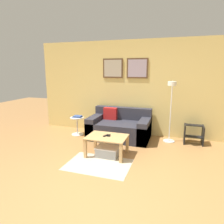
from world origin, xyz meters
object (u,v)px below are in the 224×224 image
book_stack (78,116)px  storage_bin (108,151)px  coffee_table (107,140)px  side_table (77,124)px  step_stool (194,134)px  remote_control (106,135)px  floor_lamp (171,105)px  cell_phone (109,135)px  couch (120,128)px

book_stack → storage_bin: bearing=-40.5°
book_stack → coffee_table: bearing=-40.4°
storage_bin → side_table: (-1.27, 1.06, 0.19)m
step_stool → remote_control: bearing=-144.7°
floor_lamp → side_table: size_ratio=3.08×
remote_control → cell_phone: remote_control is taller
remote_control → step_stool: step_stool is taller
storage_bin → side_table: 1.66m
couch → storage_bin: couch is taller
storage_bin → coffee_table: bearing=136.1°
book_stack → remote_control: (1.20, -1.02, -0.09)m
coffee_table → book_stack: book_stack is taller
step_stool → storage_bin: bearing=-142.6°
coffee_table → floor_lamp: size_ratio=0.55×
storage_bin → remote_control: bearing=139.2°
side_table → book_stack: (0.01, 0.02, 0.22)m
coffee_table → step_stool: 2.21m
coffee_table → step_stool: step_stool is taller
storage_bin → cell_phone: 0.33m
side_table → storage_bin: bearing=-39.7°
coffee_table → step_stool: (1.79, 1.30, -0.09)m
floor_lamp → step_stool: (0.57, 0.23, -0.73)m
storage_bin → book_stack: bearing=139.5°
couch → coffee_table: couch is taller
coffee_table → side_table: size_ratio=1.68×
side_table → step_stool: size_ratio=1.09×
coffee_table → remote_control: bearing=143.7°
couch → coffee_table: (0.05, -1.14, 0.06)m
storage_bin → floor_lamp: 1.84m
storage_bin → cell_phone: size_ratio=3.37×
floor_lamp → remote_control: size_ratio=10.14×
storage_bin → step_stool: size_ratio=1.04×
couch → floor_lamp: 1.44m
coffee_table → cell_phone: size_ratio=5.94×
coffee_table → cell_phone: 0.10m
couch → side_table: size_ratio=3.16×
floor_lamp → side_table: bearing=-178.8°
floor_lamp → step_stool: size_ratio=3.35×
side_table → remote_control: (1.21, -1.00, 0.13)m
storage_bin → floor_lamp: size_ratio=0.31×
couch → step_stool: size_ratio=3.45×
storage_bin → remote_control: remote_control is taller
storage_bin → floor_lamp: floor_lamp is taller
remote_control → couch: bearing=114.7°
couch → floor_lamp: floor_lamp is taller
couch → step_stool: 1.84m
couch → remote_control: (0.02, -1.12, 0.14)m
couch → remote_control: size_ratio=10.43×
couch → floor_lamp: size_ratio=1.03×
storage_bin → book_stack: book_stack is taller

